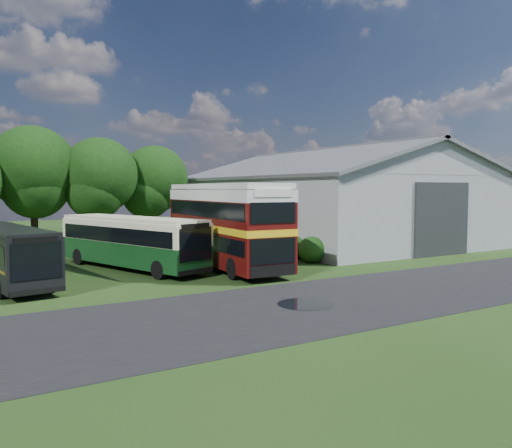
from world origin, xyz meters
TOP-DOWN VIEW (x-y plane):
  - ground at (0.00, 0.00)m, footprint 120.00×120.00m
  - asphalt_road at (3.00, -3.00)m, footprint 60.00×8.00m
  - puddle at (-1.50, -3.00)m, footprint 2.20×2.20m
  - storage_shed at (15.00, 15.98)m, footprint 18.80×24.80m
  - tree_mid at (-8.00, 24.80)m, footprint 6.80×6.80m
  - tree_right_a at (-3.00, 23.80)m, footprint 6.26×6.26m
  - tree_right_b at (2.00, 24.60)m, footprint 5.98×5.98m
  - shrub_front at (5.60, 6.00)m, footprint 1.70×1.70m
  - shrub_mid at (5.60, 8.00)m, footprint 1.60×1.60m
  - shrub_back at (5.60, 10.00)m, footprint 1.80×1.80m
  - bus_green_single at (-4.77, 9.16)m, footprint 5.84×10.96m
  - bus_maroon_double at (0.06, 6.97)m, footprint 3.39×11.38m
  - bus_dark_single at (-11.28, 7.87)m, footprint 3.88×10.17m

SIDE VIEW (x-z plane):
  - ground at x=0.00m, z-range 0.00..0.00m
  - asphalt_road at x=3.00m, z-range -0.01..0.01m
  - puddle at x=-1.50m, z-range -0.01..0.01m
  - shrub_front at x=5.60m, z-range -0.85..0.85m
  - shrub_mid at x=5.60m, z-range -0.80..0.80m
  - shrub_back at x=5.60m, z-range -0.90..0.90m
  - bus_dark_single at x=-11.28m, z-range 0.09..2.83m
  - bus_green_single at x=-4.77m, z-range 0.10..3.06m
  - bus_maroon_double at x=0.06m, z-range 0.00..4.84m
  - storage_shed at x=15.00m, z-range 0.09..8.24m
  - tree_right_b at x=2.00m, z-range 1.21..9.66m
  - tree_right_a at x=-3.00m, z-range 1.27..10.10m
  - tree_mid at x=-8.00m, z-range 1.38..10.98m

